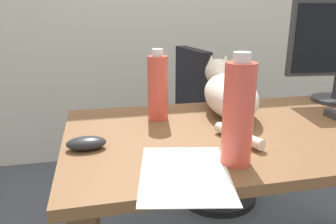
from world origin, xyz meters
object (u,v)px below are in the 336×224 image
object	(u,v)px
computer_mouse	(86,143)
office_chair	(212,138)
spray_bottle	(158,87)
water_bottle	(238,113)
cat	(228,92)

from	to	relation	value
computer_mouse	office_chair	bearing A→B (deg)	50.17
office_chair	spray_bottle	distance (m)	0.88
computer_mouse	water_bottle	bearing A→B (deg)	-24.77
cat	spray_bottle	size ratio (longest dim) A/B	2.44
office_chair	water_bottle	world-z (taller)	water_bottle
computer_mouse	spray_bottle	distance (m)	0.35
computer_mouse	cat	bearing A→B (deg)	24.03
cat	water_bottle	xyz separation A→B (m)	(-0.15, -0.40, 0.05)
office_chair	cat	size ratio (longest dim) A/B	1.53
computer_mouse	spray_bottle	world-z (taller)	spray_bottle
computer_mouse	water_bottle	size ratio (longest dim) A/B	0.39
cat	spray_bottle	bearing A→B (deg)	-178.12
computer_mouse	water_bottle	world-z (taller)	water_bottle
computer_mouse	spray_bottle	bearing A→B (deg)	41.87
office_chair	water_bottle	distance (m)	1.15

